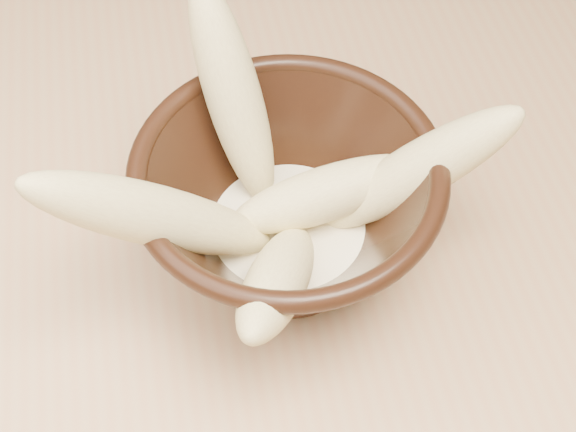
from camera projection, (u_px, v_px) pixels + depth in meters
name	position (u px, v px, depth m)	size (l,w,h in m)	color
table	(224.00, 419.00, 0.57)	(1.20, 0.80, 0.75)	tan
bowl	(288.00, 208.00, 0.51)	(0.19, 0.19, 0.11)	black
milk_puddle	(288.00, 231.00, 0.53)	(0.11, 0.11, 0.02)	#FBEDCA
banana_upright	(233.00, 95.00, 0.51)	(0.04, 0.04, 0.15)	tan
banana_left	(159.00, 216.00, 0.46)	(0.04, 0.04, 0.18)	tan
banana_right	(419.00, 170.00, 0.50)	(0.04, 0.04, 0.15)	tan
banana_across	(325.00, 194.00, 0.51)	(0.04, 0.04, 0.13)	tan
banana_front	(278.00, 281.00, 0.47)	(0.04, 0.04, 0.13)	tan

